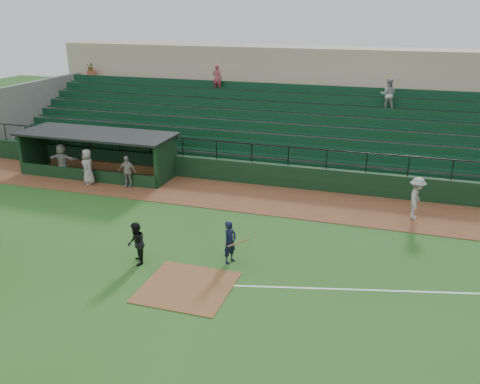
% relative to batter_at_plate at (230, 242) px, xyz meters
% --- Properties ---
extents(ground, '(90.00, 90.00, 0.00)m').
position_rel_batter_at_plate_xyz_m(ground, '(-0.82, -1.20, -0.82)').
color(ground, '#22501A').
rests_on(ground, ground).
extents(warning_track, '(40.00, 4.00, 0.03)m').
position_rel_batter_at_plate_xyz_m(warning_track, '(-0.82, 6.80, -0.81)').
color(warning_track, brown).
rests_on(warning_track, ground).
extents(home_plate_dirt, '(3.00, 3.00, 0.03)m').
position_rel_batter_at_plate_xyz_m(home_plate_dirt, '(-0.82, -2.20, -0.81)').
color(home_plate_dirt, brown).
rests_on(home_plate_dirt, ground).
extents(foul_line, '(17.49, 4.44, 0.01)m').
position_rel_batter_at_plate_xyz_m(foul_line, '(7.18, -0.00, -0.82)').
color(foul_line, white).
rests_on(foul_line, ground).
extents(stadium_structure, '(38.00, 13.08, 6.40)m').
position_rel_batter_at_plate_xyz_m(stadium_structure, '(-0.82, 15.25, 1.48)').
color(stadium_structure, black).
rests_on(stadium_structure, ground).
extents(dugout, '(8.90, 3.20, 2.42)m').
position_rel_batter_at_plate_xyz_m(dugout, '(-10.57, 8.36, 0.51)').
color(dugout, black).
rests_on(dugout, ground).
extents(batter_at_plate, '(1.09, 0.72, 1.65)m').
position_rel_batter_at_plate_xyz_m(batter_at_plate, '(0.00, 0.00, 0.00)').
color(batter_at_plate, black).
rests_on(batter_at_plate, ground).
extents(umpire, '(0.94, 1.01, 1.65)m').
position_rel_batter_at_plate_xyz_m(umpire, '(-3.26, -1.18, 0.00)').
color(umpire, black).
rests_on(umpire, ground).
extents(runner, '(0.87, 1.33, 1.94)m').
position_rel_batter_at_plate_xyz_m(runner, '(6.62, 6.45, 0.17)').
color(runner, '#9F9A94').
rests_on(runner, warning_track).
extents(dugout_player_a, '(1.03, 0.51, 1.71)m').
position_rel_batter_at_plate_xyz_m(dugout_player_a, '(-7.87, 6.35, 0.06)').
color(dugout_player_a, '#9A9590').
rests_on(dugout_player_a, warning_track).
extents(dugout_player_b, '(1.11, 1.07, 1.92)m').
position_rel_batter_at_plate_xyz_m(dugout_player_b, '(-10.12, 6.17, 0.17)').
color(dugout_player_b, gray).
rests_on(dugout_player_b, warning_track).
extents(dugout_player_c, '(1.81, 0.66, 1.92)m').
position_rel_batter_at_plate_xyz_m(dugout_player_c, '(-12.15, 6.78, 0.17)').
color(dugout_player_c, gray).
rests_on(dugout_player_c, warning_track).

